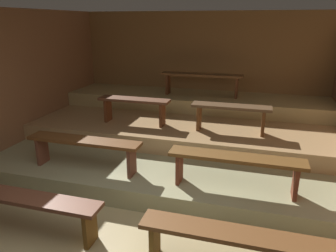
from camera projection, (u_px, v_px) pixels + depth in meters
The scene contains 13 objects.
ground at pixel (172, 172), 5.20m from camera, with size 6.29×5.94×0.08m, color #99875B.
wall_back at pixel (202, 70), 7.16m from camera, with size 6.29×0.06×2.53m, color brown.
wall_left at pixel (19, 85), 5.51m from camera, with size 0.06×5.94×2.53m, color brown.
platform_lower at pixel (181, 147), 5.73m from camera, with size 5.49×3.86×0.27m, color gray.
platform_middle at pixel (188, 123), 6.19m from camera, with size 5.49×2.66×0.27m, color #A38054.
platform_upper at pixel (196, 101), 6.78m from camera, with size 5.49×1.18×0.27m, color tan.
bench_floor_left at pixel (17, 201), 3.59m from camera, with size 2.05×0.29×0.46m.
bench_floor_right at pixel (247, 242), 2.92m from camera, with size 2.05×0.29×0.46m.
bench_lower_left at pixel (84, 145), 4.49m from camera, with size 1.68×0.29×0.46m.
bench_lower_right at pixel (236, 163), 3.93m from camera, with size 1.68×0.29×0.46m.
bench_middle_left at pixel (134, 104), 5.65m from camera, with size 1.30×0.29×0.46m.
bench_middle_right at pixel (231, 111), 5.20m from camera, with size 1.30×0.29×0.46m.
bench_upper_center at pixel (202, 78), 6.54m from camera, with size 1.69×0.29×0.46m.
Camera 1 is at (1.24, -1.96, 2.33)m, focal length 33.68 mm.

